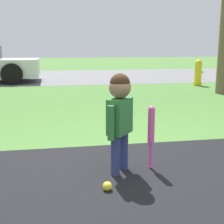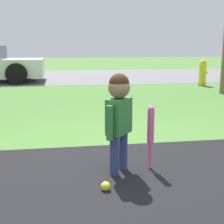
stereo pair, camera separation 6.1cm
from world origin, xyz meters
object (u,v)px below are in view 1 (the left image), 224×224
(child, at_px, (120,109))
(sports_ball, at_px, (107,186))
(fire_hydrant, at_px, (198,73))
(baseball_bat, at_px, (151,128))

(child, distance_m, sports_ball, 0.70)
(sports_ball, xyz_separation_m, fire_hydrant, (3.82, 6.43, 0.34))
(sports_ball, height_order, fire_hydrant, fire_hydrant)
(child, bearing_deg, baseball_bat, -43.11)
(child, bearing_deg, sports_ball, -165.50)
(sports_ball, relative_size, fire_hydrant, 0.10)
(sports_ball, bearing_deg, baseball_bat, 39.33)
(child, height_order, baseball_bat, child)
(baseball_bat, relative_size, sports_ball, 7.94)
(child, distance_m, fire_hydrant, 7.08)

